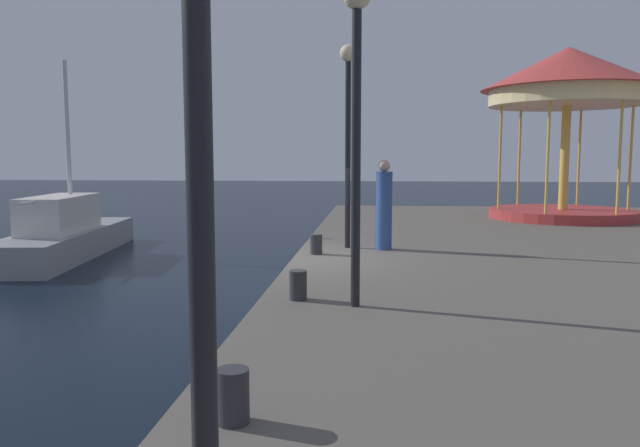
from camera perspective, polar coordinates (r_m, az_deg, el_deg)
The scene contains 9 objects.
ground_plane at distance 11.94m, azimuth -2.45°, elevation -6.93°, with size 120.00×120.00×0.00m, color black.
sailboat_grey at distance 17.97m, azimuth -22.94°, elevation -0.94°, with size 2.49×7.02×5.39m.
carousel at distance 20.67m, azimuth 22.37°, elevation 11.46°, with size 5.29×5.29×5.33m.
lamp_post_mid_promenade at distance 7.73m, azimuth 3.47°, elevation 12.91°, with size 0.36×0.36×4.09m.
lamp_post_far_end at distance 12.86m, azimuth 2.67°, elevation 10.68°, with size 0.36×0.36×4.26m.
bollard_north at distance 12.04m, azimuth -0.35°, elevation -1.97°, with size 0.24×0.24×0.40m, color #2D2D33.
bollard_south at distance 8.21m, azimuth -2.08°, elevation -5.84°, with size 0.24×0.24×0.40m, color #2D2D33.
bollard_center at distance 4.57m, azimuth -8.24°, elevation -15.85°, with size 0.24×0.24×0.40m, color #2D2D33.
person_near_carousel at distance 12.67m, azimuth 6.07°, elevation 1.50°, with size 0.34×0.34×1.87m.
Camera 1 is at (1.56, -11.53, 2.71)m, focal length 33.84 mm.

